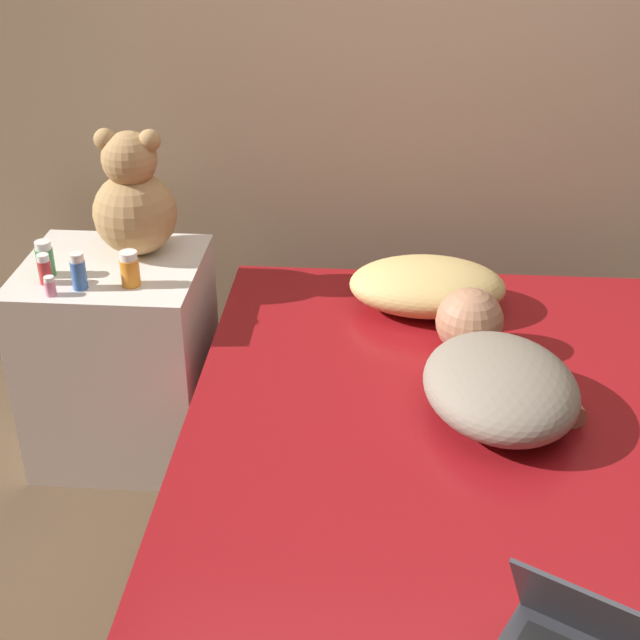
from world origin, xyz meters
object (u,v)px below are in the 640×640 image
teddy_bear (134,200)px  bottle_pink (50,286)px  bottle_red (45,269)px  pillow (427,286)px  bottle_orange (130,269)px  bottle_blue (78,272)px  person_lying (495,373)px  bottle_green (45,259)px

teddy_bear → bottle_pink: (-0.17, -0.30, -0.14)m
teddy_bear → bottle_red: bearing=-132.2°
pillow → bottle_orange: (-0.84, -0.16, 0.10)m
bottle_blue → bottle_orange: bottle_blue is taller
teddy_bear → bottle_orange: size_ratio=3.71×
teddy_bear → bottle_blue: size_ratio=3.54×
pillow → teddy_bear: teddy_bear is taller
bottle_blue → bottle_pink: 0.09m
bottle_orange → person_lying: bearing=-18.1°
teddy_bear → bottle_orange: bearing=-81.1°
bottle_blue → bottle_pink: bearing=-146.3°
bottle_blue → bottle_green: 0.14m
pillow → bottle_blue: size_ratio=4.25×
bottle_pink → pillow: bearing=12.5°
bottle_green → bottle_orange: bottle_green is taller
person_lying → bottle_orange: bearing=151.8°
person_lying → bottle_green: bottle_green is taller
teddy_bear → bottle_red: size_ratio=4.31×
pillow → bottle_red: size_ratio=5.17×
bottle_blue → bottle_pink: bottle_blue is taller
teddy_bear → person_lying: bearing=-28.2°
bottle_red → bottle_green: 0.05m
bottle_pink → bottle_orange: (0.21, 0.08, 0.02)m
bottle_red → bottle_orange: bearing=1.2°
pillow → bottle_red: bearing=-171.6°
teddy_bear → bottle_green: (-0.22, -0.18, -0.12)m
bottle_pink → bottle_orange: 0.22m
teddy_bear → bottle_green: 0.31m
bottle_blue → bottle_red: size_ratio=1.22×
bottle_pink → person_lying: bearing=-11.7°
teddy_bear → bottle_blue: (-0.10, -0.26, -0.11)m
bottle_pink → bottle_orange: size_ratio=0.55×
bottle_red → bottle_pink: bearing=-62.2°
person_lying → bottle_pink: (-1.20, 0.25, 0.07)m
bottle_blue → bottle_green: size_ratio=1.02×
pillow → teddy_bear: bearing=175.4°
teddy_bear → bottle_pink: size_ratio=6.77×
bottle_orange → bottle_red: bearing=-178.8°
teddy_bear → bottle_red: 0.33m
person_lying → teddy_bear: 1.19m
pillow → bottle_orange: size_ratio=4.45×
bottle_green → teddy_bear: bearing=38.8°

